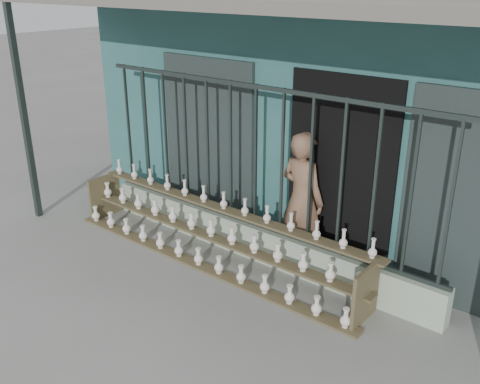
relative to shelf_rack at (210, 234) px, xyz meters
The scene contains 6 objects.
ground 1.03m from the shelf_rack, 66.21° to the right, with size 60.00×60.00×0.00m, color slate.
workshop_building 3.60m from the shelf_rack, 83.27° to the left, with size 7.40×6.60×3.21m.
parapet_wall 0.59m from the shelf_rack, 46.79° to the left, with size 5.00×0.20×0.45m, color #9CAC93.
security_fence 1.14m from the shelf_rack, 46.79° to the left, with size 5.00×0.04×1.80m.
shelf_rack is the anchor object (origin of this frame).
elderly_woman 1.24m from the shelf_rack, 37.21° to the left, with size 0.63×0.41×1.71m, color brown.
Camera 1 is at (3.73, -3.62, 3.40)m, focal length 40.00 mm.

